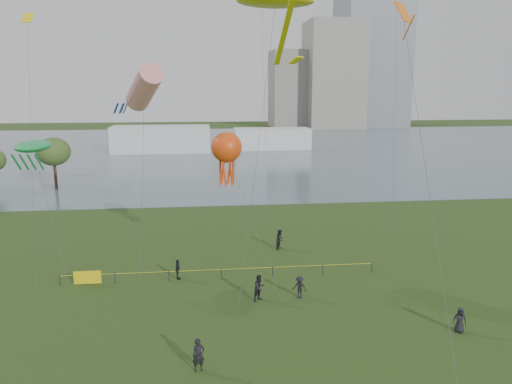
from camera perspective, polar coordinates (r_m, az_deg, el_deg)
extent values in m
cube|color=slate|center=(121.43, -4.89, 4.95)|extent=(400.00, 120.00, 0.08)
cube|color=gray|center=(189.17, 8.83, 13.05)|extent=(20.00, 20.00, 38.00)
cube|color=slate|center=(191.84, 4.18, 11.64)|extent=(16.00, 18.00, 28.00)
cube|color=silver|center=(116.39, -10.78, 5.96)|extent=(22.00, 8.00, 6.00)
cube|color=silver|center=(120.40, 1.83, 6.11)|extent=(18.00, 7.00, 5.00)
cylinder|color=#362018|center=(78.12, -21.93, 1.55)|extent=(0.44, 0.44, 3.36)
ellipsoid|color=#415B23|center=(77.59, -22.14, 4.30)|extent=(4.78, 4.78, 4.03)
cylinder|color=black|center=(40.35, -21.51, -9.35)|extent=(0.07, 0.07, 0.85)
cylinder|color=black|center=(39.50, -15.82, -9.42)|extent=(0.07, 0.07, 0.85)
cylinder|color=black|center=(39.04, -9.94, -9.39)|extent=(0.07, 0.07, 0.85)
cylinder|color=black|center=(38.99, -3.98, -9.26)|extent=(0.07, 0.07, 0.85)
cylinder|color=black|center=(39.35, 1.92, -9.04)|extent=(0.07, 0.07, 0.85)
cylinder|color=black|center=(40.10, 7.65, -8.73)|extent=(0.07, 0.07, 0.85)
cylinder|color=black|center=(41.23, 13.10, -8.36)|extent=(0.07, 0.07, 0.85)
cylinder|color=yellow|center=(38.87, -3.99, -8.82)|extent=(24.00, 0.03, 0.03)
cube|color=yellow|center=(39.83, -18.70, -9.23)|extent=(2.00, 0.04, 1.00)
imported|color=black|center=(34.99, 0.40, -10.89)|extent=(1.14, 1.10, 1.85)
imported|color=black|center=(35.53, 5.01, -10.79)|extent=(1.18, 1.02, 1.59)
imported|color=black|center=(39.12, -8.94, -8.74)|extent=(0.40, 0.93, 1.57)
imported|color=black|center=(33.20, 22.26, -13.39)|extent=(0.91, 0.81, 1.56)
imported|color=black|center=(27.26, -6.59, -18.03)|extent=(0.73, 0.57, 1.78)
imported|color=black|center=(45.69, 2.77, -5.42)|extent=(1.07, 1.12, 1.81)
cylinder|color=#3F3F42|center=(34.41, 0.19, 4.84)|extent=(3.37, 6.63, 20.50)
ellipsoid|color=yellow|center=(38.13, 2.24, 20.96)|extent=(5.68, 3.55, 0.89)
cube|color=yellow|center=(33.70, 3.35, 18.04)|extent=(0.36, 6.98, 4.09)
cube|color=yellow|center=(29.80, 4.59, 14.80)|extent=(0.95, 0.95, 0.42)
cylinder|color=#3F3F42|center=(39.97, -12.89, 1.13)|extent=(0.32, 6.40, 14.46)
cylinder|color=red|center=(42.47, -12.68, 11.56)|extent=(3.83, 5.24, 3.94)
cylinder|color=#1946B2|center=(41.48, -14.70, 9.25)|extent=(0.60, 1.13, 0.88)
cylinder|color=#1946B2|center=(41.89, -15.00, 9.26)|extent=(0.60, 1.13, 0.88)
cylinder|color=#1946B2|center=(41.82, -15.64, 9.22)|extent=(0.60, 1.13, 0.88)
cylinder|color=#1946B2|center=(41.35, -15.75, 9.19)|extent=(0.60, 1.13, 0.88)
cylinder|color=#1946B2|center=(41.14, -15.15, 9.21)|extent=(0.60, 1.13, 0.88)
cylinder|color=#3F3F42|center=(41.14, -22.41, -2.36)|extent=(3.03, 4.22, 9.99)
ellipsoid|color=#1B9648|center=(42.72, -24.13, 4.80)|extent=(2.50, 4.50, 0.88)
cylinder|color=#1B9648|center=(41.58, -25.71, 3.11)|extent=(0.16, 1.79, 1.54)
cylinder|color=#1B9648|center=(41.40, -24.99, 3.14)|extent=(0.16, 1.79, 1.54)
cylinder|color=#1B9648|center=(41.23, -24.27, 3.17)|extent=(0.16, 1.79, 1.54)
cylinder|color=#1B9648|center=(41.07, -23.54, 3.20)|extent=(0.16, 1.79, 1.54)
cylinder|color=#3F3F42|center=(36.04, -0.37, -3.34)|extent=(3.35, 6.19, 10.03)
sphere|color=#E54310|center=(37.98, -3.39, 5.12)|extent=(2.33, 2.33, 2.33)
cylinder|color=#E54310|center=(38.23, -2.61, 2.75)|extent=(0.18, 0.54, 2.60)
cylinder|color=#E54310|center=(38.64, -3.02, 2.85)|extent=(0.49, 0.36, 2.61)
cylinder|color=#E54310|center=(38.62, -3.77, 2.83)|extent=(0.49, 0.36, 2.61)
cylinder|color=#E54310|center=(38.18, -4.11, 2.72)|extent=(0.18, 0.54, 2.60)
cylinder|color=#E54310|center=(37.76, -3.70, 2.63)|extent=(0.49, 0.36, 2.61)
cylinder|color=#E54310|center=(37.79, -2.94, 2.64)|extent=(0.49, 0.36, 2.61)
cylinder|color=#3F3F42|center=(26.11, 19.21, 0.21)|extent=(2.60, 15.39, 18.95)
cube|color=orange|center=(33.49, 16.51, 19.09)|extent=(1.53, 1.53, 1.25)
cylinder|color=orange|center=(32.54, 17.04, 17.51)|extent=(0.08, 1.58, 1.35)
cube|color=yellow|center=(43.17, -24.66, 17.65)|extent=(1.01, 0.76, 0.76)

